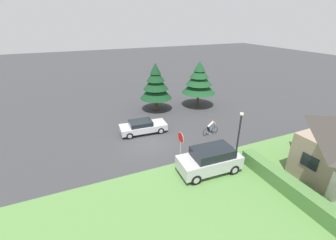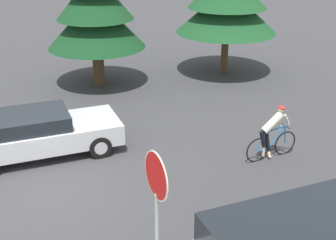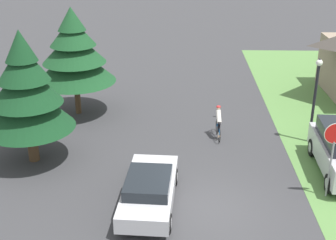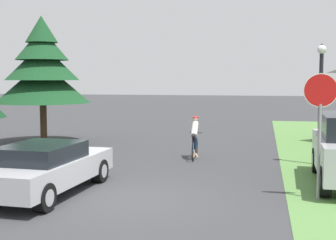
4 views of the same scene
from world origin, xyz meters
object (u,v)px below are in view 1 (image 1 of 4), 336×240
object	(u,v)px
sedan_left_lane	(143,127)
conifer_tall_far	(199,81)
stop_sign	(181,143)
parked_suv_right	(210,160)
street_lamp	(239,130)
conifer_tall_near	(156,85)
cyclist	(211,128)

from	to	relation	value
sedan_left_lane	conifer_tall_far	distance (m)	10.06
conifer_tall_far	stop_sign	bearing A→B (deg)	-35.59
parked_suv_right	street_lamp	xyz separation A→B (m)	(-0.63, 2.89, 1.52)
parked_suv_right	conifer_tall_far	size ratio (longest dim) A/B	0.81
stop_sign	conifer_tall_far	bearing A→B (deg)	-37.35
sedan_left_lane	conifer_tall_near	world-z (taller)	conifer_tall_near
sedan_left_lane	parked_suv_right	world-z (taller)	parked_suv_right
parked_suv_right	conifer_tall_near	distance (m)	13.17
street_lamp	conifer_tall_far	xyz separation A→B (m)	(-11.51, 3.17, 0.77)
parked_suv_right	street_lamp	size ratio (longest dim) A/B	1.13
sedan_left_lane	conifer_tall_far	world-z (taller)	conifer_tall_far
stop_sign	street_lamp	bearing A→B (deg)	-98.15
stop_sign	street_lamp	xyz separation A→B (m)	(0.53, 4.69, 0.35)
street_lamp	conifer_tall_far	distance (m)	11.96
cyclist	street_lamp	bearing A→B (deg)	-96.99
sedan_left_lane	stop_sign	distance (m)	6.82
sedan_left_lane	conifer_tall_far	xyz separation A→B (m)	(-4.38, 8.67, 2.63)
stop_sign	street_lamp	size ratio (longest dim) A/B	0.74
conifer_tall_near	parked_suv_right	bearing A→B (deg)	-3.20
sedan_left_lane	conifer_tall_far	bearing A→B (deg)	29.95
sedan_left_lane	cyclist	xyz separation A→B (m)	(2.89, 5.85, 0.08)
parked_suv_right	conifer_tall_far	bearing A→B (deg)	65.73
parked_suv_right	conifer_tall_near	size ratio (longest dim) A/B	0.80
stop_sign	conifer_tall_far	distance (m)	13.55
sedan_left_lane	parked_suv_right	xyz separation A→B (m)	(7.77, 2.61, 0.33)
conifer_tall_near	stop_sign	bearing A→B (deg)	-12.07
cyclist	conifer_tall_far	xyz separation A→B (m)	(-7.27, 2.82, 2.55)
street_lamp	conifer_tall_far	bearing A→B (deg)	164.61
cyclist	stop_sign	bearing A→B (deg)	-145.90
cyclist	conifer_tall_near	distance (m)	8.82
sedan_left_lane	conifer_tall_near	distance (m)	6.66
conifer_tall_near	conifer_tall_far	bearing A→B (deg)	81.13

